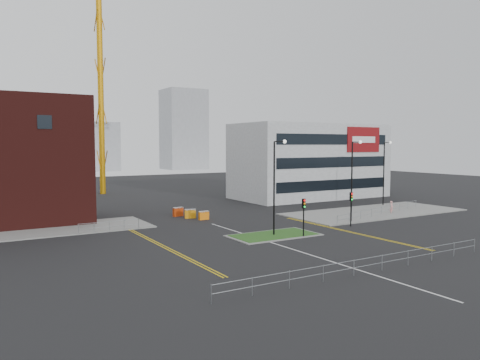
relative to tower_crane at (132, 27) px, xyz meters
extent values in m
plane|color=black|center=(-2.97, -52.70, -29.09)|extent=(200.00, 200.00, 0.00)
cube|color=slate|center=(-22.97, -30.70, -29.03)|extent=(28.00, 8.00, 0.12)
cube|color=slate|center=(19.03, -38.70, -29.03)|extent=(24.00, 10.00, 0.12)
cube|color=slate|center=(-0.97, -44.70, -29.05)|extent=(8.60, 4.60, 0.08)
cube|color=#224A18|center=(-0.97, -44.70, -29.03)|extent=(8.00, 4.00, 0.12)
cube|color=black|center=(-18.97, -29.72, -18.09)|extent=(1.40, 0.10, 1.40)
cube|color=#A4A6A8|center=(23.03, -20.70, -23.09)|extent=(25.00, 12.00, 12.00)
cube|color=black|center=(23.03, -26.72, -26.60)|extent=(22.00, 0.10, 1.60)
cube|color=black|center=(23.03, -26.72, -23.09)|extent=(22.00, 0.10, 1.60)
cube|color=black|center=(23.03, -26.72, -19.59)|extent=(22.00, 0.10, 1.60)
cube|color=maroon|center=(29.03, -26.78, -19.59)|extent=(7.00, 0.15, 4.00)
cube|color=white|center=(29.03, -26.88, -19.59)|extent=(5.00, 0.05, 1.00)
cylinder|color=#CB870B|center=(-4.97, 2.30, -9.85)|extent=(1.00, 1.00, 38.48)
cylinder|color=black|center=(-0.97, -44.70, -24.59)|extent=(0.16, 0.16, 9.00)
cylinder|color=black|center=(-0.37, -44.70, -20.09)|extent=(1.20, 0.10, 0.10)
sphere|color=silver|center=(0.23, -44.70, -20.09)|extent=(0.36, 0.36, 0.36)
cylinder|color=black|center=(11.03, -42.70, -24.59)|extent=(0.16, 0.16, 9.00)
cylinder|color=black|center=(11.63, -42.70, -20.09)|extent=(1.20, 0.10, 0.10)
sphere|color=silver|center=(12.23, -42.70, -20.09)|extent=(0.36, 0.36, 0.36)
cylinder|color=black|center=(25.03, -34.70, -24.59)|extent=(0.16, 0.16, 9.00)
cylinder|color=black|center=(25.63, -34.70, -20.09)|extent=(1.20, 0.10, 0.10)
sphere|color=silver|center=(26.23, -34.70, -20.09)|extent=(0.36, 0.36, 0.36)
cylinder|color=black|center=(1.03, -46.70, -27.59)|extent=(0.12, 0.12, 3.00)
cube|color=black|center=(1.03, -46.70, -25.89)|extent=(0.28, 0.22, 0.90)
sphere|color=red|center=(1.03, -46.83, -25.59)|extent=(0.18, 0.18, 0.18)
sphere|color=orange|center=(1.03, -46.83, -25.89)|extent=(0.18, 0.18, 0.18)
sphere|color=#0CCC33|center=(1.03, -46.83, -26.19)|extent=(0.18, 0.18, 0.18)
cylinder|color=black|center=(9.03, -44.70, -27.59)|extent=(0.12, 0.12, 3.00)
cube|color=black|center=(9.03, -44.70, -25.89)|extent=(0.28, 0.22, 0.90)
sphere|color=red|center=(9.03, -44.83, -25.59)|extent=(0.18, 0.18, 0.18)
sphere|color=orange|center=(9.03, -44.83, -25.89)|extent=(0.18, 0.18, 0.18)
sphere|color=#0CCC33|center=(9.03, -44.83, -26.19)|extent=(0.18, 0.18, 0.18)
cylinder|color=gray|center=(-2.97, -58.70, -28.04)|extent=(24.00, 0.04, 0.04)
cylinder|color=gray|center=(-2.97, -58.70, -28.54)|extent=(24.00, 0.04, 0.04)
cylinder|color=gray|center=(-14.97, -58.70, -28.54)|extent=(0.05, 0.05, 1.10)
cylinder|color=gray|center=(9.03, -58.70, -28.54)|extent=(0.05, 0.05, 1.10)
cylinder|color=gray|center=(-13.97, -34.70, -28.04)|extent=(6.00, 0.04, 0.04)
cylinder|color=gray|center=(-13.97, -34.70, -28.54)|extent=(6.00, 0.04, 0.04)
cylinder|color=gray|center=(-16.97, -34.70, -28.54)|extent=(0.05, 0.05, 1.10)
cylinder|color=gray|center=(-10.97, -34.70, -28.54)|extent=(0.05, 0.05, 1.10)
cylinder|color=gray|center=(17.53, -41.20, -28.04)|extent=(19.01, 5.04, 0.04)
cylinder|color=gray|center=(17.53, -41.20, -28.54)|extent=(19.01, 5.04, 0.04)
cylinder|color=gray|center=(8.03, -43.70, -28.54)|extent=(0.05, 0.05, 1.10)
cylinder|color=gray|center=(27.03, -38.70, -28.54)|extent=(0.05, 0.05, 1.10)
cube|color=silver|center=(-2.97, -50.70, -29.09)|extent=(0.15, 30.00, 0.01)
cube|color=gold|center=(-11.97, -42.70, -29.09)|extent=(0.12, 24.00, 0.01)
cube|color=gold|center=(-11.67, -42.70, -29.09)|extent=(0.12, 24.00, 0.01)
cube|color=gold|center=(6.53, -46.70, -29.09)|extent=(0.12, 20.00, 0.01)
cube|color=gold|center=(6.83, -46.70, -29.09)|extent=(0.12, 20.00, 0.01)
cube|color=gray|center=(7.03, 77.30, -21.09)|extent=(24.00, 12.00, 16.00)
cube|color=gray|center=(42.03, 72.30, -15.09)|extent=(14.00, 12.00, 28.00)
cube|color=gray|center=(-10.97, 87.30, -23.09)|extent=(30.00, 12.00, 12.00)
imported|color=pink|center=(19.84, -40.76, -28.28)|extent=(0.71, 0.65, 1.63)
cube|color=#C5370A|center=(-3.97, -28.70, -28.55)|extent=(1.36, 0.68, 1.08)
cube|color=silver|center=(-3.97, -28.70, -28.07)|extent=(1.36, 0.68, 0.13)
cube|color=orange|center=(-2.45, -32.65, -28.59)|extent=(1.20, 0.41, 1.00)
cube|color=silver|center=(-2.45, -32.65, -28.15)|extent=(1.20, 0.41, 0.12)
cube|color=orange|center=(-3.35, -30.89, -28.56)|extent=(1.36, 0.77, 1.07)
cube|color=silver|center=(-3.35, -30.89, -28.07)|extent=(1.36, 0.77, 0.13)
camera|label=1|loc=(-26.47, -80.97, -20.37)|focal=35.00mm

